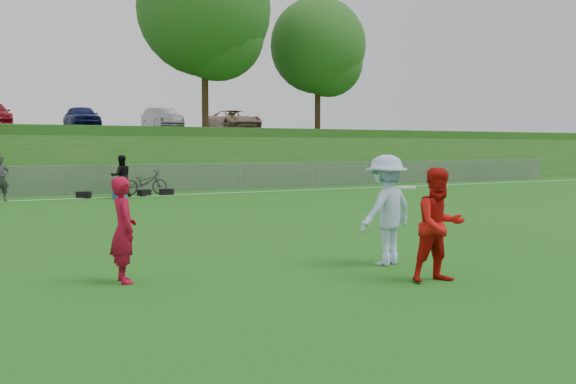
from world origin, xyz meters
TOP-DOWN VIEW (x-y plane):
  - ground at (0.00, 0.00)m, footprint 120.00×120.00m
  - sideline_far at (0.00, 18.00)m, footprint 60.00×0.10m
  - fence at (0.00, 20.00)m, footprint 58.00×0.06m
  - berm at (0.00, 31.00)m, footprint 120.00×18.00m
  - parking_lot at (0.00, 33.00)m, footprint 120.00×12.00m
  - tree_green_near at (8.16, 24.42)m, footprint 7.14×7.14m
  - tree_green_far at (16.16, 25.92)m, footprint 5.88×5.88m
  - car_row at (-1.17, 32.00)m, footprint 32.04×5.18m
  - gear_bags at (0.87, 18.10)m, footprint 7.55×0.53m
  - player_red_left at (-2.39, 1.44)m, footprint 0.39×0.58m
  - player_red_center at (1.76, -0.78)m, footprint 0.91×0.75m
  - player_blue at (1.94, 0.75)m, footprint 1.36×1.00m
  - frisbee at (1.63, -0.15)m, footprint 0.30×0.30m
  - recycling_bin at (1.49, 17.20)m, footprint 0.70×0.70m
  - bicycle at (3.00, 18.86)m, footprint 2.01×0.83m

SIDE VIEW (x-z plane):
  - ground at x=0.00m, z-range 0.00..0.00m
  - sideline_far at x=0.00m, z-range 0.00..0.01m
  - gear_bags at x=0.87m, z-range 0.00..0.26m
  - recycling_bin at x=1.49m, z-range 0.00..0.82m
  - bicycle at x=3.00m, z-range 0.00..1.03m
  - fence at x=0.00m, z-range 0.00..1.30m
  - player_red_left at x=-2.39m, z-range 0.00..1.59m
  - player_red_center at x=1.76m, z-range 0.00..1.71m
  - player_blue at x=1.94m, z-range 0.00..1.89m
  - frisbee at x=1.63m, z-range 1.38..1.40m
  - berm at x=0.00m, z-range 0.00..3.00m
  - parking_lot at x=0.00m, z-range 3.00..3.10m
  - car_row at x=-1.17m, z-range 3.10..4.54m
  - tree_green_far at x=16.16m, z-range 3.87..12.06m
  - tree_green_near at x=8.16m, z-range 4.06..14.00m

